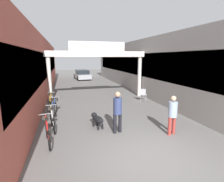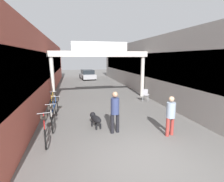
# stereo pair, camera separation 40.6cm
# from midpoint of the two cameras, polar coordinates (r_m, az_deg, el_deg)

# --- Properties ---
(ground_plane) EXTENTS (80.00, 80.00, 0.00)m
(ground_plane) POSITION_cam_midpoint_polar(r_m,az_deg,el_deg) (5.82, 9.61, -20.47)
(ground_plane) COLOR #605E5B
(storefront_left) EXTENTS (3.00, 26.00, 4.44)m
(storefront_left) POSITION_cam_midpoint_polar(r_m,az_deg,el_deg) (15.77, -26.31, 6.88)
(storefront_left) COLOR #B25142
(storefront_left) RESTS_ON ground_plane
(storefront_right) EXTENTS (3.00, 26.00, 4.44)m
(storefront_right) POSITION_cam_midpoint_polar(r_m,az_deg,el_deg) (17.12, 9.78, 8.07)
(storefront_right) COLOR #9E9993
(storefront_right) RESTS_ON ground_plane
(arcade_sign_gateway) EXTENTS (7.40, 0.47, 4.11)m
(arcade_sign_gateway) POSITION_cam_midpoint_polar(r_m,az_deg,el_deg) (12.81, -5.77, 10.42)
(arcade_sign_gateway) COLOR beige
(arcade_sign_gateway) RESTS_ON ground_plane
(pedestrian_with_dog) EXTENTS (0.41, 0.41, 1.70)m
(pedestrian_with_dog) POSITION_cam_midpoint_polar(r_m,az_deg,el_deg) (6.99, 0.14, -6.10)
(pedestrian_with_dog) COLOR black
(pedestrian_with_dog) RESTS_ON ground_plane
(pedestrian_companion) EXTENTS (0.42, 0.42, 1.57)m
(pedestrian_companion) POSITION_cam_midpoint_polar(r_m,az_deg,el_deg) (7.19, 17.65, -6.82)
(pedestrian_companion) COLOR #99332D
(pedestrian_companion) RESTS_ON ground_plane
(dog_on_leash) EXTENTS (0.55, 0.88, 0.62)m
(dog_on_leash) POSITION_cam_midpoint_polar(r_m,az_deg,el_deg) (7.72, -6.42, -9.06)
(dog_on_leash) COLOR black
(dog_on_leash) RESTS_ON ground_plane
(bicycle_red_nearest) EXTENTS (0.46, 1.68, 0.98)m
(bicycle_red_nearest) POSITION_cam_midpoint_polar(r_m,az_deg,el_deg) (6.88, -22.03, -11.95)
(bicycle_red_nearest) COLOR black
(bicycle_red_nearest) RESTS_ON ground_plane
(bicycle_silver_second) EXTENTS (0.46, 1.68, 0.98)m
(bicycle_silver_second) POSITION_cam_midpoint_polar(r_m,az_deg,el_deg) (8.05, -20.31, -8.49)
(bicycle_silver_second) COLOR black
(bicycle_silver_second) RESTS_ON ground_plane
(bicycle_blue_third) EXTENTS (0.46, 1.68, 0.98)m
(bicycle_blue_third) POSITION_cam_midpoint_polar(r_m,az_deg,el_deg) (9.55, -19.65, -5.43)
(bicycle_blue_third) COLOR black
(bicycle_blue_third) RESTS_ON ground_plane
(bicycle_orange_farthest) EXTENTS (0.46, 1.69, 0.98)m
(bicycle_orange_farthest) POSITION_cam_midpoint_polar(r_m,az_deg,el_deg) (10.97, -20.44, -3.41)
(bicycle_orange_farthest) COLOR black
(bicycle_orange_farthest) RESTS_ON ground_plane
(bollard_post_metal) EXTENTS (0.10, 0.10, 1.12)m
(bollard_post_metal) POSITION_cam_midpoint_polar(r_m,az_deg,el_deg) (7.63, -0.61, -7.82)
(bollard_post_metal) COLOR gray
(bollard_post_metal) RESTS_ON ground_plane
(cafe_chair_aluminium_nearer) EXTENTS (0.56, 0.56, 0.89)m
(cafe_chair_aluminium_nearer) POSITION_cam_midpoint_polar(r_m,az_deg,el_deg) (12.31, 9.21, -0.86)
(cafe_chair_aluminium_nearer) COLOR gray
(cafe_chair_aluminium_nearer) RESTS_ON ground_plane
(parked_car_silver) EXTENTS (2.12, 4.15, 1.33)m
(parked_car_silver) POSITION_cam_midpoint_polar(r_m,az_deg,el_deg) (24.92, -10.18, 5.25)
(parked_car_silver) COLOR #99999E
(parked_car_silver) RESTS_ON ground_plane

